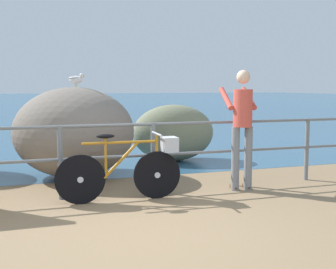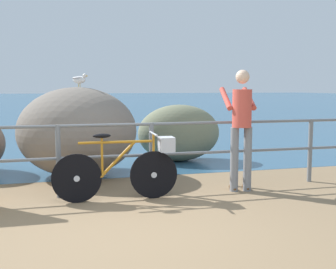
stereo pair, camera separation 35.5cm
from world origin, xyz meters
name	(u,v)px [view 2 (the right image)]	position (x,y,z in m)	size (l,w,h in m)	color
ground_plane	(69,115)	(0.00, 20.00, -0.05)	(120.00, 120.00, 0.10)	#846B4C
sea_surface	(62,99)	(0.00, 47.71, 0.00)	(120.00, 90.00, 0.01)	#2D5675
promenade_railing	(106,151)	(0.00, 1.65, 0.63)	(9.28, 0.07, 1.02)	slate
bicycle	(127,166)	(0.24, 1.30, 0.46)	(1.70, 0.48, 0.92)	black
person_at_railing	(241,124)	(1.94, 1.38, 0.99)	(0.50, 0.66, 1.78)	slate
breakwater_boulder_main	(77,132)	(-0.32, 3.11, 0.77)	(2.04, 1.94, 1.53)	slate
breakwater_boulder_right	(179,133)	(1.78, 4.04, 0.59)	(1.72, 1.10, 1.17)	#76795C
seagull	(79,79)	(-0.27, 3.20, 1.67)	(0.30, 0.27, 0.23)	gold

